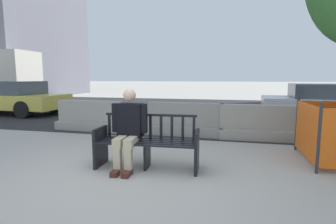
# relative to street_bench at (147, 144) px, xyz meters

# --- Properties ---
(ground_plane) EXTENTS (200.00, 200.00, 0.00)m
(ground_plane) POSITION_rel_street_bench_xyz_m (-0.20, -0.57, -0.40)
(ground_plane) COLOR #ADA89E
(street_asphalt) EXTENTS (120.00, 12.00, 0.01)m
(street_asphalt) POSITION_rel_street_bench_xyz_m (-0.20, 8.13, -0.39)
(street_asphalt) COLOR #28282B
(street_asphalt) RESTS_ON ground
(street_bench) EXTENTS (1.72, 0.61, 0.88)m
(street_bench) POSITION_rel_street_bench_xyz_m (0.00, 0.00, 0.00)
(street_bench) COLOR black
(street_bench) RESTS_ON ground
(seated_person) EXTENTS (0.59, 0.74, 1.31)m
(seated_person) POSITION_rel_street_bench_xyz_m (-0.30, -0.07, 0.29)
(seated_person) COLOR black
(seated_person) RESTS_ON ground
(jersey_barrier_centre) EXTENTS (2.02, 0.74, 0.84)m
(jersey_barrier_centre) POSITION_rel_street_bench_xyz_m (0.16, 2.71, -0.06)
(jersey_barrier_centre) COLOR gray
(jersey_barrier_centre) RESTS_ON ground
(jersey_barrier_left) EXTENTS (2.03, 0.78, 0.84)m
(jersey_barrier_left) POSITION_rel_street_bench_xyz_m (-2.58, 2.73, -0.06)
(jersey_barrier_left) COLOR #9E998E
(jersey_barrier_left) RESTS_ON ground
(jersey_barrier_right) EXTENTS (2.01, 0.71, 0.84)m
(jersey_barrier_right) POSITION_rel_street_bench_xyz_m (2.08, 2.63, -0.06)
(jersey_barrier_right) COLOR #9E998E
(jersey_barrier_right) RESTS_ON ground
(car_taxi_near) EXTENTS (4.80, 2.04, 1.35)m
(car_taxi_near) POSITION_rel_street_bench_xyz_m (-7.55, 4.97, 0.27)
(car_taxi_near) COLOR #DBC64C
(car_taxi_near) RESTS_ON ground
(car_sedan_mid) EXTENTS (4.85, 2.16, 1.29)m
(car_sedan_mid) POSITION_rel_street_bench_xyz_m (4.77, 5.75, 0.27)
(car_sedan_mid) COLOR silver
(car_sedan_mid) RESTS_ON ground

